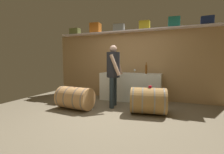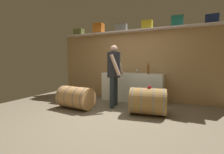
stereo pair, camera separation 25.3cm
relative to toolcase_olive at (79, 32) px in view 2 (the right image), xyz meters
name	(u,v)px [view 2 (the right image)]	position (x,y,z in m)	size (l,w,h in m)	color
ground_plane	(115,112)	(2.10, -1.42, -2.34)	(6.71, 7.40, 0.02)	#756953
back_wall_panel	(134,66)	(2.10, 0.15, -1.24)	(5.51, 0.10, 2.18)	tan
high_shelf_board	(133,31)	(2.10, 0.00, -0.13)	(5.07, 0.40, 0.03)	white
toolcase_olive	(79,32)	(0.00, 0.00, 0.00)	(0.36, 0.22, 0.23)	olive
toolcase_orange	(99,29)	(0.84, 0.00, 0.06)	(0.34, 0.29, 0.34)	orange
toolcase_grey	(121,28)	(1.70, 0.00, 0.01)	(0.36, 0.19, 0.24)	gray
toolcase_yellow	(147,25)	(2.54, 0.00, 0.02)	(0.31, 0.22, 0.26)	yellow
toolcase_teal	(177,21)	(3.38, 0.00, 0.03)	(0.32, 0.25, 0.29)	#218379
toolcase_navy	(212,19)	(4.22, 0.00, 0.00)	(0.31, 0.25, 0.23)	navy
work_cabinet	(132,87)	(2.15, -0.20, -1.89)	(1.89, 0.57, 0.87)	white
wine_bottle_amber	(148,69)	(2.66, -0.27, -1.31)	(0.06, 0.06, 0.34)	brown
wine_glass	(137,70)	(2.26, -0.05, -1.37)	(0.07, 0.07, 0.13)	white
wine_barrel_near	(148,101)	(2.88, -1.31, -2.02)	(0.90, 0.74, 0.63)	olive
wine_barrel_far	(76,97)	(1.05, -1.61, -2.04)	(0.95, 0.64, 0.58)	tan
tasting_cup	(150,87)	(2.92, -1.31, -1.68)	(0.08, 0.08, 0.05)	red
winemaker_pouring	(114,69)	(1.91, -1.05, -1.31)	(0.45, 0.51, 1.67)	#27343C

